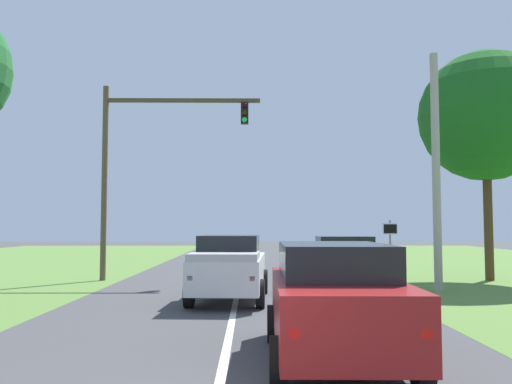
# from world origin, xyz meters

# --- Properties ---
(ground_plane) EXTENTS (120.00, 120.00, 0.00)m
(ground_plane) POSITION_xyz_m (0.00, 9.26, 0.00)
(ground_plane) COLOR #424244
(red_suv_near) EXTENTS (2.34, 4.64, 1.96)m
(red_suv_near) POSITION_xyz_m (1.87, 3.74, 1.03)
(red_suv_near) COLOR maroon
(red_suv_near) RESTS_ON ground_plane
(pickup_truck_lead) EXTENTS (2.44, 5.19, 1.98)m
(pickup_truck_lead) POSITION_xyz_m (-0.19, 10.84, 1.01)
(pickup_truck_lead) COLOR silver
(pickup_truck_lead) RESTS_ON ground_plane
(traffic_light) EXTENTS (6.66, 0.40, 8.18)m
(traffic_light) POSITION_xyz_m (-4.09, 16.71, 5.31)
(traffic_light) COLOR brown
(traffic_light) RESTS_ON ground_plane
(keep_moving_sign) EXTENTS (0.60, 0.09, 2.50)m
(keep_moving_sign) POSITION_xyz_m (6.01, 15.61, 1.60)
(keep_moving_sign) COLOR gray
(keep_moving_sign) RESTS_ON ground_plane
(oak_tree_right) EXTENTS (5.50, 5.50, 9.66)m
(oak_tree_right) POSITION_xyz_m (10.37, 16.50, 6.89)
(oak_tree_right) COLOR #4C351E
(oak_tree_right) RESTS_ON ground_plane
(crossing_suv_far) EXTENTS (4.25, 2.25, 1.77)m
(crossing_suv_far) POSITION_xyz_m (4.75, 19.60, 0.93)
(crossing_suv_far) COLOR silver
(crossing_suv_far) RESTS_ON ground_plane
(utility_pole_right) EXTENTS (0.28, 0.28, 8.35)m
(utility_pole_right) POSITION_xyz_m (6.93, 12.87, 4.18)
(utility_pole_right) COLOR #9E998E
(utility_pole_right) RESTS_ON ground_plane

